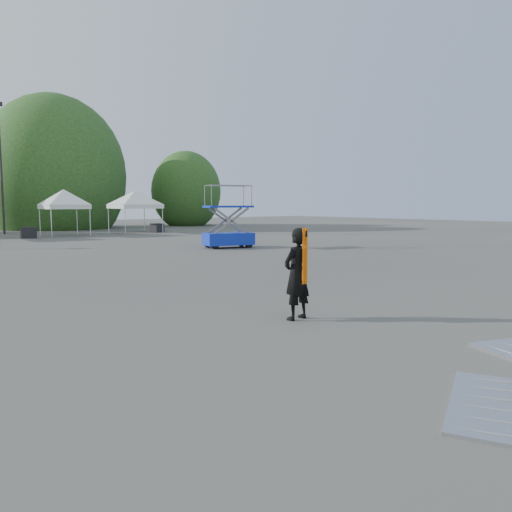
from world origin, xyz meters
TOP-DOWN VIEW (x-y plane):
  - ground at (0.00, 0.00)m, footprint 120.00×120.00m
  - light_pole_east at (3.00, 32.00)m, footprint 0.60×0.25m
  - tree_mid_e at (9.00, 39.00)m, footprint 5.12×5.12m
  - tree_far_e at (22.00, 37.00)m, footprint 3.84×3.84m
  - tent_f at (5.98, 27.22)m, footprint 4.08×4.08m
  - tent_g at (11.72, 27.79)m, footprint 4.75×4.75m
  - man at (0.90, -2.25)m, footprint 0.72×0.52m
  - scissor_lift at (9.40, 11.87)m, footprint 2.76×1.85m
  - barrier_left at (-0.34, -6.85)m, footprint 2.25×1.77m
  - crate_mid at (3.19, 26.11)m, footprint 1.06×0.88m
  - crate_east at (13.18, 26.92)m, footprint 1.11×0.98m

SIDE VIEW (x-z plane):
  - ground at x=0.00m, z-range 0.00..0.00m
  - barrier_left at x=-0.34m, z-range 0.00..0.06m
  - crate_east at x=13.18m, z-range 0.00..0.72m
  - crate_mid at x=3.19m, z-range 0.00..0.75m
  - man at x=0.90m, z-range 0.00..1.84m
  - scissor_lift at x=9.40m, z-range 0.01..3.28m
  - tent_f at x=5.98m, z-range 1.12..5.00m
  - tent_g at x=11.72m, z-range 1.12..5.00m
  - tree_far_e at x=22.00m, z-range 0.70..6.55m
  - tree_mid_e at x=9.00m, z-range 0.94..8.74m
  - light_pole_east at x=3.00m, z-range 0.62..10.42m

